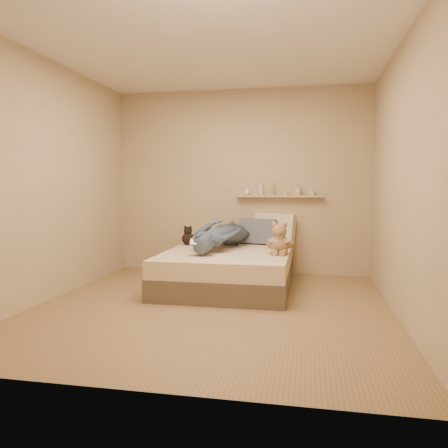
% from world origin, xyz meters
% --- Properties ---
extents(room, '(3.80, 3.80, 3.80)m').
position_xyz_m(room, '(0.00, 0.00, 1.30)').
color(room, olive).
rests_on(room, ground).
extents(bed, '(1.50, 1.90, 0.45)m').
position_xyz_m(bed, '(0.00, 0.93, 0.22)').
color(bed, brown).
rests_on(bed, floor).
extents(game_console, '(0.19, 0.09, 0.06)m').
position_xyz_m(game_console, '(-0.24, 0.41, 0.62)').
color(game_console, silver).
rests_on(game_console, bed).
extents(teddy_bear, '(0.31, 0.30, 0.38)m').
position_xyz_m(teddy_bear, '(0.63, 0.75, 0.61)').
color(teddy_bear, '#967752').
rests_on(teddy_bear, bed).
extents(dark_plush, '(0.17, 0.17, 0.26)m').
position_xyz_m(dark_plush, '(-0.63, 1.35, 0.56)').
color(dark_plush, black).
rests_on(dark_plush, bed).
extents(pillow_cream, '(0.60, 0.39, 0.43)m').
position_xyz_m(pillow_cream, '(0.50, 1.76, 0.65)').
color(pillow_cream, beige).
rests_on(pillow_cream, bed).
extents(pillow_grey, '(0.53, 0.29, 0.36)m').
position_xyz_m(pillow_grey, '(0.28, 1.62, 0.62)').
color(pillow_grey, '#565D69').
rests_on(pillow_grey, bed).
extents(person, '(0.79, 1.58, 0.36)m').
position_xyz_m(person, '(-0.12, 1.11, 0.63)').
color(person, '#3F4A63').
rests_on(person, bed).
extents(wall_shelf, '(1.20, 0.12, 0.03)m').
position_xyz_m(wall_shelf, '(0.55, 1.84, 1.10)').
color(wall_shelf, tan).
rests_on(wall_shelf, wall_back).
extents(shelf_bottles, '(0.99, 0.09, 0.19)m').
position_xyz_m(shelf_bottles, '(0.49, 1.84, 1.18)').
color(shelf_bottles, silver).
rests_on(shelf_bottles, wall_shelf).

